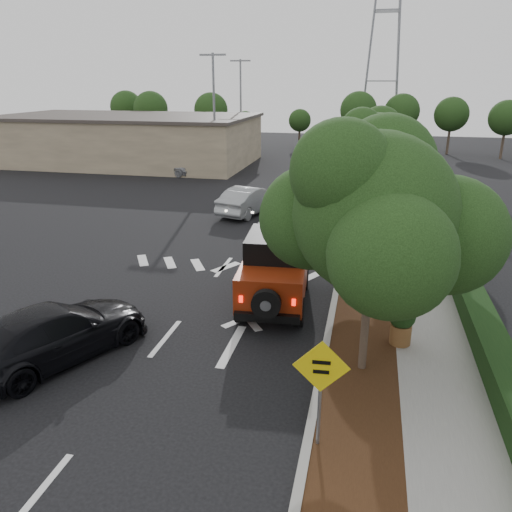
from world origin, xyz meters
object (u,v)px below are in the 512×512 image
(black_suv_oncoming, at_px, (55,333))
(red_jeep, at_px, (276,268))
(speed_hump_sign, at_px, (321,380))
(silver_suv_ahead, at_px, (301,215))

(black_suv_oncoming, bearing_deg, red_jeep, -111.03)
(red_jeep, xyz_separation_m, speed_hump_sign, (2.16, -6.85, 0.43))
(silver_suv_ahead, xyz_separation_m, speed_hump_sign, (2.51, -15.59, 0.88))
(black_suv_oncoming, height_order, speed_hump_sign, speed_hump_sign)
(black_suv_oncoming, bearing_deg, silver_suv_ahead, -84.12)
(red_jeep, distance_m, silver_suv_ahead, 8.76)
(silver_suv_ahead, bearing_deg, red_jeep, -107.70)
(red_jeep, xyz_separation_m, silver_suv_ahead, (-0.35, 8.74, -0.45))
(speed_hump_sign, bearing_deg, black_suv_oncoming, 160.52)
(red_jeep, bearing_deg, silver_suv_ahead, 87.79)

